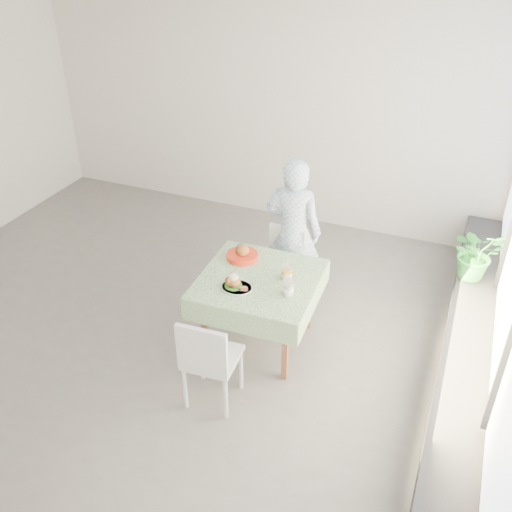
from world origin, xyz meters
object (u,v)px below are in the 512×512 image
at_px(chair_near, 213,374).
at_px(diner, 293,232).
at_px(potted_plant, 476,253).
at_px(juice_cup_orange, 287,273).
at_px(chair_far, 279,283).
at_px(main_dish, 235,284).
at_px(cafe_table, 259,303).

distance_m(chair_near, diner, 1.75).
bearing_deg(potted_plant, juice_cup_orange, -145.26).
xyz_separation_m(chair_far, potted_plant, (1.81, 0.49, 0.51)).
distance_m(chair_near, potted_plant, 2.75).
bearing_deg(main_dish, juice_cup_orange, 38.32).
height_order(juice_cup_orange, potted_plant, same).
distance_m(cafe_table, diner, 0.90).
distance_m(cafe_table, chair_near, 0.85).
height_order(chair_far, main_dish, main_dish).
xyz_separation_m(chair_near, diner, (0.12, 1.67, 0.51)).
bearing_deg(chair_near, chair_far, 88.21).
bearing_deg(chair_far, juice_cup_orange, -64.68).
bearing_deg(juice_cup_orange, chair_far, 115.32).
relative_size(chair_far, main_dish, 3.03).
xyz_separation_m(cafe_table, main_dish, (-0.14, -0.22, 0.33)).
bearing_deg(juice_cup_orange, cafe_table, -163.46).
height_order(main_dish, juice_cup_orange, juice_cup_orange).
xyz_separation_m(diner, juice_cup_orange, (0.20, -0.77, 0.02)).
bearing_deg(juice_cup_orange, potted_plant, 34.74).
relative_size(chair_far, diner, 0.53).
relative_size(juice_cup_orange, potted_plant, 0.55).
xyz_separation_m(cafe_table, chair_far, (-0.04, 0.65, -0.20)).
distance_m(chair_far, diner, 0.57).
relative_size(cafe_table, juice_cup_orange, 3.68).
relative_size(diner, juice_cup_orange, 5.39).
bearing_deg(potted_plant, chair_near, -133.37).
xyz_separation_m(chair_near, potted_plant, (1.86, 1.96, 0.49)).
distance_m(cafe_table, main_dish, 0.42).
bearing_deg(potted_plant, chair_far, -164.81).
height_order(chair_far, juice_cup_orange, juice_cup_orange).
bearing_deg(chair_near, diner, 86.00).
height_order(cafe_table, diner, diner).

